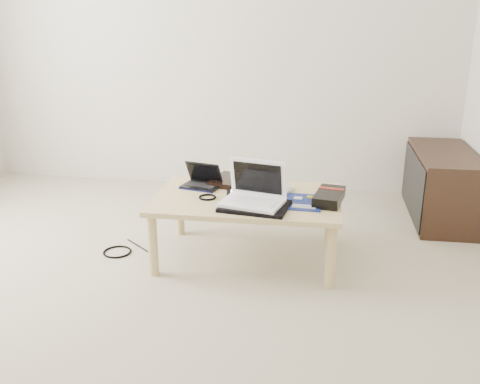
# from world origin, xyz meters

# --- Properties ---
(ground) EXTENTS (4.00, 4.00, 0.00)m
(ground) POSITION_xyz_m (0.00, 0.00, 0.00)
(ground) COLOR beige
(ground) RESTS_ON ground
(coffee_table) EXTENTS (1.10, 0.70, 0.40)m
(coffee_table) POSITION_xyz_m (0.48, 0.56, 0.35)
(coffee_table) COLOR #D4BF7F
(coffee_table) RESTS_ON ground
(media_cabinet) EXTENTS (0.41, 0.90, 0.50)m
(media_cabinet) POSITION_xyz_m (1.77, 1.45, 0.25)
(media_cabinet) COLOR #331E15
(media_cabinet) RESTS_ON ground
(book) EXTENTS (0.39, 0.35, 0.03)m
(book) POSITION_xyz_m (0.39, 0.80, 0.42)
(book) COLOR black
(book) RESTS_ON coffee_table
(netbook) EXTENTS (0.26, 0.22, 0.16)m
(netbook) POSITION_xyz_m (0.17, 0.71, 0.43)
(netbook) COLOR black
(netbook) RESTS_ON coffee_table
(tablet) EXTENTS (0.29, 0.24, 0.01)m
(tablet) POSITION_xyz_m (0.48, 0.58, 0.41)
(tablet) COLOR black
(tablet) RESTS_ON coffee_table
(remote) EXTENTS (0.13, 0.24, 0.02)m
(remote) POSITION_xyz_m (0.69, 0.63, 0.41)
(remote) COLOR silver
(remote) RESTS_ON coffee_table
(neoprene_sleeve) EXTENTS (0.41, 0.32, 0.02)m
(neoprene_sleeve) POSITION_xyz_m (0.54, 0.39, 0.41)
(neoprene_sleeve) COLOR black
(neoprene_sleeve) RESTS_ON coffee_table
(white_laptop) EXTENTS (0.38, 0.31, 0.24)m
(white_laptop) POSITION_xyz_m (0.53, 0.42, 0.47)
(white_laptop) COLOR white
(white_laptop) RESTS_ON neoprene_sleeve
(motherboard) EXTENTS (0.25, 0.30, 0.01)m
(motherboard) POSITION_xyz_m (0.80, 0.51, 0.40)
(motherboard) COLOR #0D1155
(motherboard) RESTS_ON coffee_table
(gpu_box) EXTENTS (0.20, 0.31, 0.06)m
(gpu_box) POSITION_xyz_m (0.96, 0.55, 0.43)
(gpu_box) COLOR black
(gpu_box) RESTS_ON coffee_table
(cable_coil) EXTENTS (0.11, 0.11, 0.01)m
(cable_coil) POSITION_xyz_m (0.25, 0.51, 0.41)
(cable_coil) COLOR black
(cable_coil) RESTS_ON coffee_table
(floor_cable_coil) EXTENTS (0.24, 0.24, 0.01)m
(floor_cable_coil) POSITION_xyz_m (-0.35, 0.51, 0.01)
(floor_cable_coil) COLOR black
(floor_cable_coil) RESTS_ON ground
(floor_cable_trail) EXTENTS (0.28, 0.24, 0.01)m
(floor_cable_trail) POSITION_xyz_m (-0.21, 0.59, 0.00)
(floor_cable_trail) COLOR black
(floor_cable_trail) RESTS_ON ground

